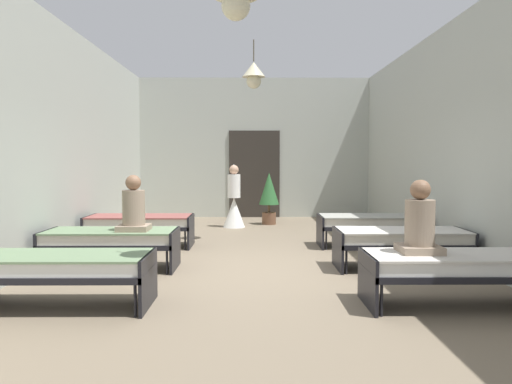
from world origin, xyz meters
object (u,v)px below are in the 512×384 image
(nurse_near_aisle, at_px, (234,205))
(patient_seated_primary, at_px, (134,210))
(patient_seated_secondary, at_px, (420,226))
(bed_right_row_0, at_px, (453,266))
(bed_right_row_2, at_px, (371,223))
(bed_left_row_1, at_px, (111,239))
(bed_left_row_0, at_px, (62,267))
(bed_left_row_2, at_px, (140,223))
(bed_right_row_1, at_px, (401,239))
(potted_plant, at_px, (269,193))

(nurse_near_aisle, xyz_separation_m, patient_seated_primary, (-1.27, -4.64, 0.34))
(patient_seated_primary, xyz_separation_m, patient_seated_secondary, (3.53, -1.76, 0.00))
(bed_right_row_0, xyz_separation_m, nurse_near_aisle, (-2.61, 6.48, 0.09))
(bed_right_row_0, bearing_deg, bed_right_row_2, 90.00)
(bed_left_row_1, bearing_deg, nurse_near_aisle, 70.48)
(patient_seated_primary, bearing_deg, bed_left_row_0, -100.77)
(bed_left_row_0, bearing_deg, bed_left_row_2, 90.00)
(bed_right_row_0, bearing_deg, bed_left_row_1, 155.81)
(nurse_near_aisle, relative_size, patient_seated_secondary, 1.86)
(bed_left_row_1, distance_m, bed_right_row_2, 4.64)
(bed_left_row_0, relative_size, bed_right_row_1, 1.00)
(bed_right_row_1, distance_m, nurse_near_aisle, 5.27)
(bed_left_row_1, relative_size, bed_right_row_2, 1.00)
(bed_right_row_2, relative_size, potted_plant, 1.48)
(patient_seated_secondary, bearing_deg, bed_right_row_0, -12.67)
(bed_right_row_1, distance_m, potted_plant, 5.43)
(patient_seated_primary, bearing_deg, nurse_near_aisle, 74.65)
(patient_seated_secondary, bearing_deg, bed_left_row_1, 154.85)
(bed_left_row_2, bearing_deg, bed_right_row_0, -41.94)
(bed_right_row_0, height_order, nurse_near_aisle, nurse_near_aisle)
(bed_right_row_2, bearing_deg, bed_right_row_1, -90.00)
(potted_plant, bearing_deg, patient_seated_secondary, -78.52)
(bed_left_row_0, height_order, patient_seated_secondary, patient_seated_secondary)
(bed_left_row_1, bearing_deg, bed_right_row_1, 0.00)
(bed_right_row_0, bearing_deg, bed_left_row_0, 180.00)
(bed_right_row_1, xyz_separation_m, bed_right_row_2, (0.00, 1.90, 0.00))
(bed_left_row_2, height_order, patient_seated_secondary, patient_seated_secondary)
(bed_right_row_0, height_order, potted_plant, potted_plant)
(bed_right_row_0, relative_size, bed_right_row_2, 1.00)
(bed_right_row_0, relative_size, bed_left_row_1, 1.00)
(bed_left_row_1, xyz_separation_m, patient_seated_primary, (0.35, -0.06, 0.43))
(bed_left_row_0, relative_size, bed_right_row_2, 1.00)
(bed_left_row_0, bearing_deg, patient_seated_primary, 79.23)
(nurse_near_aisle, bearing_deg, bed_left_row_0, -139.01)
(potted_plant, bearing_deg, bed_right_row_0, -75.94)
(bed_right_row_0, height_order, bed_right_row_1, same)
(patient_seated_primary, relative_size, potted_plant, 0.62)
(bed_left_row_0, xyz_separation_m, patient_seated_secondary, (3.88, 0.08, 0.43))
(bed_right_row_0, relative_size, potted_plant, 1.48)
(patient_seated_primary, bearing_deg, bed_right_row_0, -25.38)
(bed_left_row_0, relative_size, bed_right_row_0, 1.00)
(bed_left_row_0, distance_m, nurse_near_aisle, 6.68)
(potted_plant, bearing_deg, patient_seated_primary, -112.21)
(nurse_near_aisle, bearing_deg, bed_left_row_1, -144.46)
(bed_right_row_0, distance_m, nurse_near_aisle, 6.99)
(bed_right_row_0, bearing_deg, bed_left_row_2, 138.06)
(bed_left_row_2, relative_size, potted_plant, 1.48)
(bed_left_row_2, relative_size, patient_seated_secondary, 2.38)
(bed_left_row_0, relative_size, potted_plant, 1.48)
(potted_plant, bearing_deg, nurse_near_aisle, -147.14)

